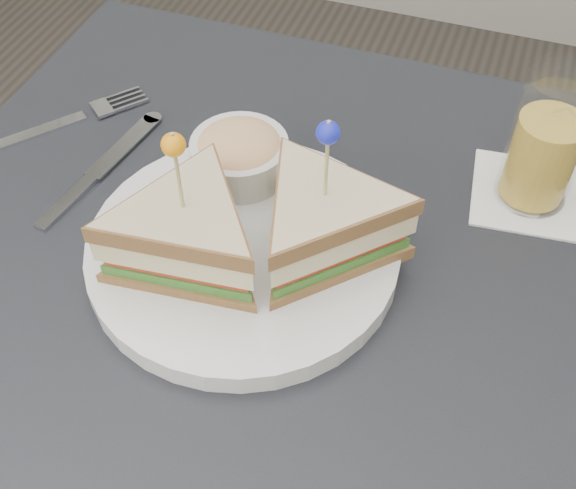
# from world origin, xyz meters

# --- Properties ---
(table) EXTENTS (0.80, 0.80, 0.75)m
(table) POSITION_xyz_m (0.00, 0.00, 0.67)
(table) COLOR black
(table) RESTS_ON ground
(plate_meal) EXTENTS (0.40, 0.40, 0.18)m
(plate_meal) POSITION_xyz_m (-0.03, 0.02, 0.80)
(plate_meal) COLOR silver
(plate_meal) RESTS_ON table
(cutlery_fork) EXTENTS (0.15, 0.18, 0.01)m
(cutlery_fork) POSITION_xyz_m (-0.31, 0.14, 0.75)
(cutlery_fork) COLOR white
(cutlery_fork) RESTS_ON table
(cutlery_knife) EXTENTS (0.05, 0.21, 0.01)m
(cutlery_knife) POSITION_xyz_m (-0.23, 0.08, 0.75)
(cutlery_knife) COLOR #B6B9C1
(cutlery_knife) RESTS_ON table
(drink_set) EXTENTS (0.13, 0.13, 0.15)m
(drink_set) POSITION_xyz_m (0.21, 0.20, 0.82)
(drink_set) COLOR white
(drink_set) RESTS_ON table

